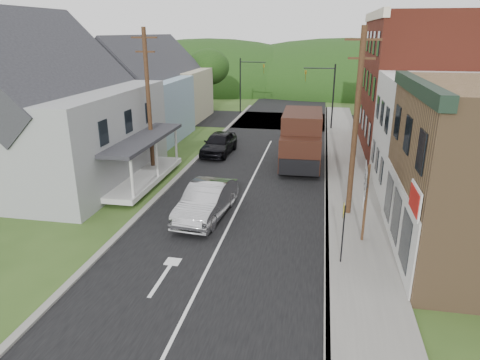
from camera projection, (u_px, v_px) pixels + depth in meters
The scene contains 24 objects.
ground at pixel (224, 236), 19.24m from camera, with size 120.00×120.00×0.00m, color #2D4719.
road at pixel (257, 170), 28.52m from camera, with size 9.00×90.00×0.02m, color black.
cross_road at pixel (281, 121), 44.30m from camera, with size 60.00×9.00×0.02m, color black.
sidewalk_right at pixel (349, 184), 25.61m from camera, with size 2.80×55.00×0.15m, color slate.
curb_right at pixel (326, 183), 25.84m from camera, with size 0.20×55.00×0.15m, color slate.
curb_left at pixel (181, 174), 27.47m from camera, with size 0.30×55.00×0.12m, color slate.
storefront_white at pixel (457, 138), 23.15m from camera, with size 8.00×7.00×6.50m, color silver.
storefront_red at pixel (424, 85), 31.39m from camera, with size 8.00×12.00×10.00m, color maroon.
house_gray at pixel (49, 111), 25.53m from camera, with size 10.20×12.24×8.35m.
house_blue at pixel (140, 95), 35.74m from camera, with size 7.14×8.16×7.28m.
house_cream at pixel (171, 83), 44.18m from camera, with size 7.14×8.16×7.28m.
utility_pole_right at pixel (356, 124), 19.98m from camera, with size 1.60×0.26×9.00m.
utility_pole_left at pixel (149, 102), 26.28m from camera, with size 1.60×0.26×9.00m.
traffic_signal_right at pixel (326, 89), 39.06m from camera, with size 2.87×0.20×6.00m.
traffic_signal_left at pixel (246, 79), 47.07m from camera, with size 2.87×0.20×6.00m.
tree_left_b at pixel (36, 86), 31.76m from camera, with size 4.80×4.80×6.94m.
tree_left_c at pixel (69, 64), 39.19m from camera, with size 5.80×5.80×8.41m.
tree_left_d at pixel (208, 67), 48.92m from camera, with size 4.80×4.80×6.94m.
forested_ridge at pixel (298, 88), 70.29m from camera, with size 90.00×30.00×16.00m, color black.
silver_sedan at pixel (206, 201), 20.96m from camera, with size 1.81×5.18×1.71m, color #AFAEB3.
dark_sedan at pixel (219, 143), 31.93m from camera, with size 1.93×4.80×1.64m, color black.
delivery_van at pixel (301, 139), 28.92m from camera, with size 2.78×6.49×3.60m.
route_sign_cluster at pixel (366, 192), 17.90m from camera, with size 0.23×1.96×3.43m.
warning_sign at pixel (343, 224), 16.32m from camera, with size 0.12×0.70×2.54m.
Camera 1 is at (3.95, -16.90, 8.72)m, focal length 32.00 mm.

